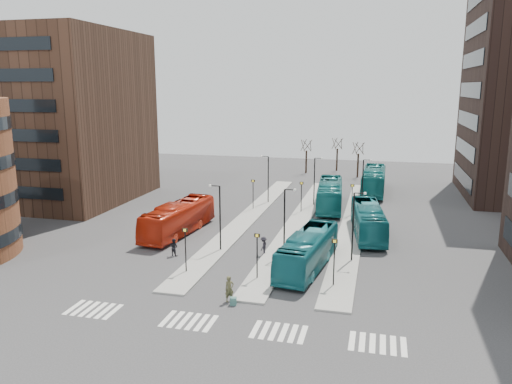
% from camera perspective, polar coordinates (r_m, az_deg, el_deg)
% --- Properties ---
extents(ground, '(160.00, 160.00, 0.00)m').
position_cam_1_polar(ground, '(30.30, -8.77, -17.85)').
color(ground, '#303033').
rests_on(ground, ground).
extents(island_left, '(2.50, 45.00, 0.15)m').
position_cam_1_polar(island_left, '(57.98, -0.94, -2.92)').
color(island_left, gray).
rests_on(island_left, ground).
extents(island_mid, '(2.50, 45.00, 0.15)m').
position_cam_1_polar(island_mid, '(56.77, 4.93, -3.29)').
color(island_mid, gray).
rests_on(island_mid, ground).
extents(island_right, '(2.50, 45.00, 0.15)m').
position_cam_1_polar(island_right, '(56.17, 10.99, -3.64)').
color(island_right, gray).
rests_on(island_right, ground).
extents(suitcase, '(0.50, 0.42, 0.56)m').
position_cam_1_polar(suitcase, '(35.72, -2.61, -12.36)').
color(suitcase, navy).
rests_on(suitcase, ground).
extents(red_bus, '(3.96, 12.02, 3.29)m').
position_cam_1_polar(red_bus, '(52.21, -8.84, -2.98)').
color(red_bus, '#B4230D').
rests_on(red_bus, ground).
extents(teal_bus_a, '(4.05, 11.48, 3.13)m').
position_cam_1_polar(teal_bus_a, '(42.16, 5.95, -6.66)').
color(teal_bus_a, '#15646D').
rests_on(teal_bus_a, ground).
extents(teal_bus_b, '(3.84, 12.54, 3.44)m').
position_cam_1_polar(teal_bus_b, '(63.07, 8.44, -0.29)').
color(teal_bus_b, '#166D6F').
rests_on(teal_bus_b, ground).
extents(teal_bus_c, '(4.12, 11.73, 3.20)m').
position_cam_1_polar(teal_bus_c, '(52.28, 12.68, -3.16)').
color(teal_bus_c, '#15666D').
rests_on(teal_bus_c, ground).
extents(teal_bus_d, '(3.21, 12.94, 3.59)m').
position_cam_1_polar(teal_bus_d, '(73.23, 13.30, 1.29)').
color(teal_bus_d, '#166F70').
rests_on(teal_bus_d, ground).
extents(traveller, '(0.81, 0.79, 1.88)m').
position_cam_1_polar(traveller, '(36.02, -3.06, -11.00)').
color(traveller, '#46452A').
rests_on(traveller, ground).
extents(commuter_a, '(0.90, 0.77, 1.60)m').
position_cam_1_polar(commuter_a, '(45.81, -9.37, -6.23)').
color(commuter_a, black).
rests_on(commuter_a, ground).
extents(commuter_b, '(0.45, 0.95, 1.58)m').
position_cam_1_polar(commuter_b, '(40.19, 3.31, -8.74)').
color(commuter_b, black).
rests_on(commuter_b, ground).
extents(commuter_c, '(0.74, 1.15, 1.69)m').
position_cam_1_polar(commuter_c, '(45.44, 0.87, -6.16)').
color(commuter_c, black).
rests_on(commuter_c, ground).
extents(crosswalk_stripes, '(22.35, 2.40, 0.01)m').
position_cam_1_polar(crosswalk_stripes, '(33.05, -3.09, -15.02)').
color(crosswalk_stripes, silver).
rests_on(crosswalk_stripes, ground).
extents(office_block, '(25.00, 20.12, 22.00)m').
position_cam_1_polar(office_block, '(73.33, -23.59, 7.88)').
color(office_block, '#432B1F').
rests_on(office_block, ground).
extents(sign_poles, '(12.45, 22.12, 3.65)m').
position_cam_1_polar(sign_poles, '(49.57, 3.21, -2.74)').
color(sign_poles, black).
rests_on(sign_poles, ground).
extents(lamp_posts, '(14.04, 20.24, 6.12)m').
position_cam_1_polar(lamp_posts, '(53.92, 5.32, -0.29)').
color(lamp_posts, black).
rests_on(lamp_posts, ground).
extents(bare_trees, '(10.97, 8.14, 5.90)m').
position_cam_1_polar(bare_trees, '(87.98, 8.84, 3.84)').
color(bare_trees, black).
rests_on(bare_trees, ground).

